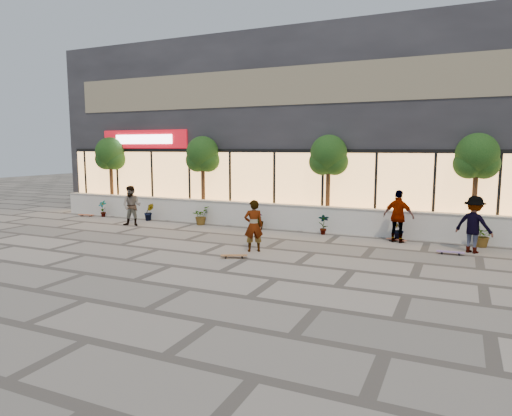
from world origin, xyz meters
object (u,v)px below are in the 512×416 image
at_px(skater_right_far, 474,225).
at_px(skateboard_center, 234,255).
at_px(skater_center, 254,226).
at_px(skater_left, 132,206).
at_px(tree_midwest, 203,156).
at_px(skater_right_near, 399,216).
at_px(skateboard_left, 86,215).
at_px(tree_west, 110,155).
at_px(tree_mideast, 329,157).
at_px(tree_east, 477,159).
at_px(skateboard_right_near, 397,240).
at_px(skateboard_right_far, 451,252).

relative_size(skater_right_far, skateboard_center, 2.22).
height_order(skater_center, skater_left, skater_left).
bearing_deg(tree_midwest, skater_right_near, -10.14).
height_order(skater_right_far, skateboard_left, skater_right_far).
distance_m(skater_center, skateboard_center, 1.35).
bearing_deg(skater_right_far, skater_center, 46.82).
distance_m(tree_west, skater_center, 11.77).
bearing_deg(tree_mideast, tree_east, 0.00).
relative_size(tree_mideast, skater_right_near, 2.07).
bearing_deg(skateboard_right_near, skater_left, -154.70).
height_order(skater_right_near, skateboard_left, skater_right_near).
bearing_deg(skateboard_center, skater_right_near, 20.37).
bearing_deg(skateboard_left, skater_left, -29.72).
bearing_deg(skater_right_far, skater_right_near, 8.90).
bearing_deg(skater_right_near, skateboard_left, 13.01).
height_order(tree_west, skater_right_near, tree_west).
height_order(tree_midwest, skater_left, tree_midwest).
bearing_deg(skater_left, tree_midwest, 38.21).
bearing_deg(tree_west, skateboard_left, -102.83).
distance_m(skater_right_far, skateboard_center, 7.80).
bearing_deg(skateboard_right_near, skater_right_near, -48.91).
xyz_separation_m(tree_east, skateboard_left, (-17.34, -1.50, -2.91)).
bearing_deg(tree_east, tree_west, 180.00).
distance_m(skateboard_center, skateboard_right_near, 6.29).
bearing_deg(skateboard_left, tree_west, 64.91).
distance_m(skater_left, skateboard_center, 7.60).
distance_m(tree_mideast, tree_east, 5.50).
relative_size(tree_mideast, skateboard_right_far, 4.64).
relative_size(tree_west, skateboard_right_far, 4.64).
height_order(tree_east, skateboard_left, tree_east).
distance_m(tree_east, skater_left, 13.92).
bearing_deg(tree_east, skater_right_far, -90.51).
xyz_separation_m(tree_east, skater_center, (-6.58, -5.04, -2.13)).
height_order(tree_west, skateboard_right_near, tree_west).
relative_size(skater_right_near, skateboard_right_far, 2.24).
xyz_separation_m(tree_midwest, skateboard_right_near, (9.00, -1.50, -2.91)).
xyz_separation_m(skater_right_near, skateboard_right_near, (-0.05, 0.12, -0.88)).
height_order(tree_midwest, skater_right_near, tree_midwest).
xyz_separation_m(tree_east, skateboard_right_far, (-0.66, -2.88, -2.90)).
xyz_separation_m(skater_right_far, skateboard_left, (-17.32, 0.77, -0.85)).
bearing_deg(skateboard_right_near, skater_right_far, 1.72).
relative_size(skateboard_left, skateboard_right_near, 1.08).
xyz_separation_m(tree_mideast, skateboard_right_far, (4.84, -2.88, -2.90)).
xyz_separation_m(skater_center, skateboard_right_near, (4.09, 3.54, -0.78)).
distance_m(tree_west, tree_east, 17.00).
bearing_deg(tree_midwest, skateboard_left, -165.60).
bearing_deg(skateboard_right_near, skateboard_right_far, -17.82).
bearing_deg(tree_midwest, tree_west, 180.00).
relative_size(tree_midwest, skateboard_center, 4.69).
distance_m(tree_east, skateboard_right_far, 4.14).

